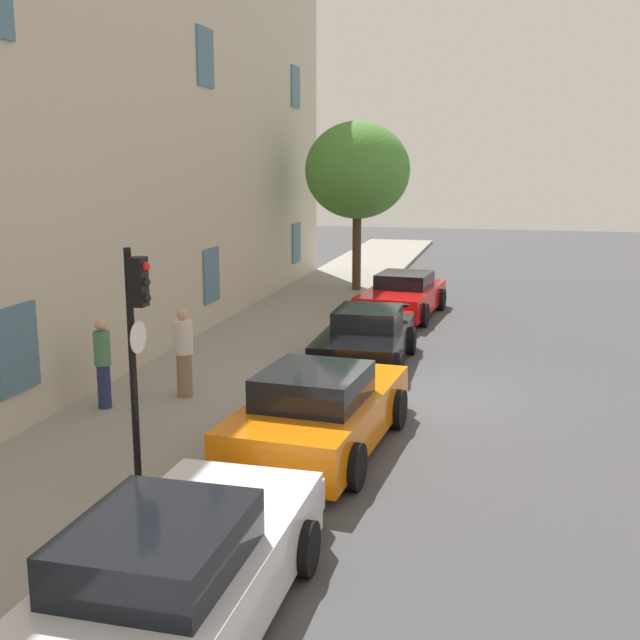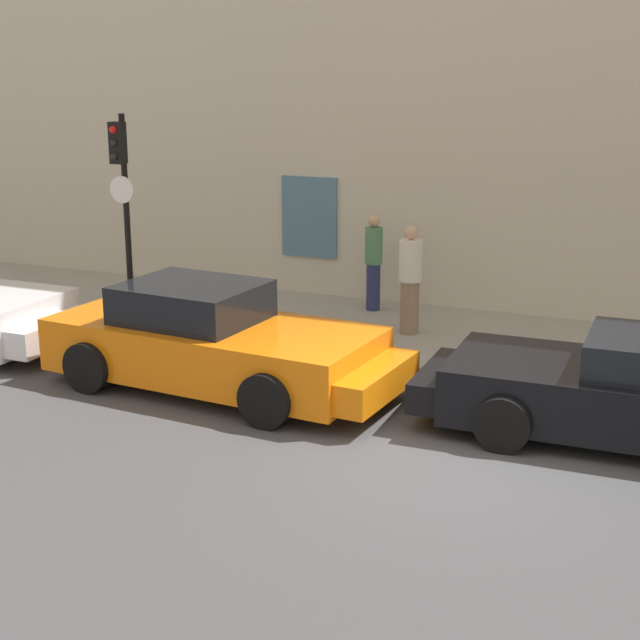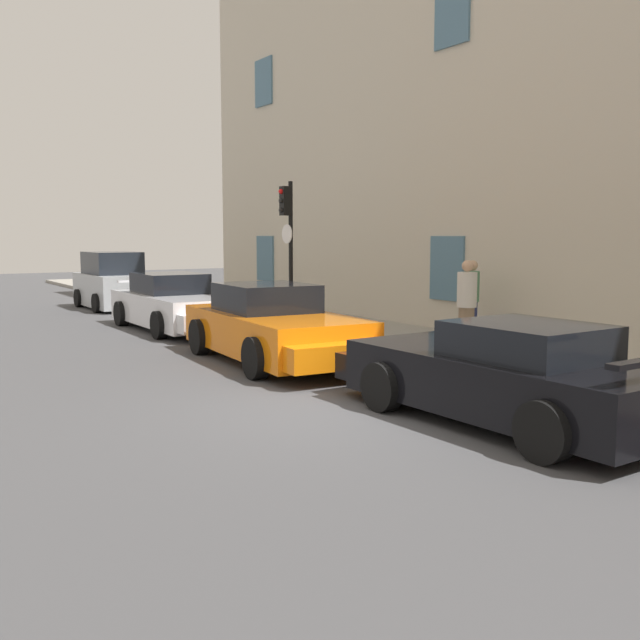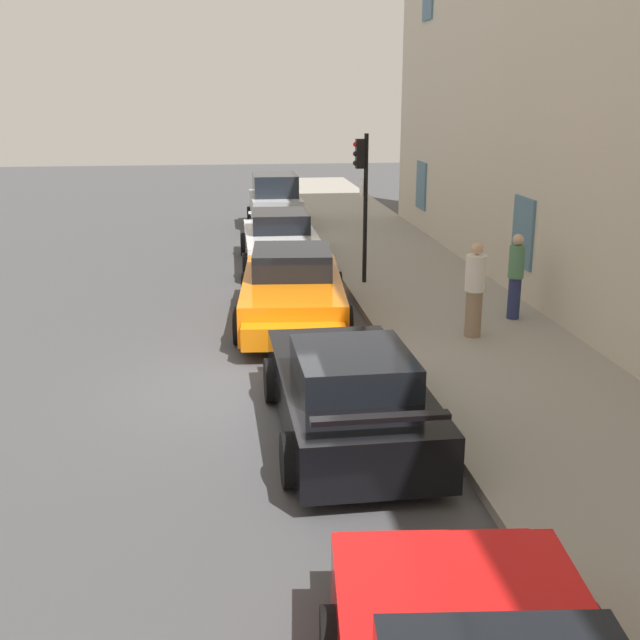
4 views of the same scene
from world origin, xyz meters
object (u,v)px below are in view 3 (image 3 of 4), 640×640
pedestrian_strolling (472,299)px  sportscar_white_middle (497,375)px  pedestrian_admiring (467,305)px  traffic_light (288,230)px  hatchback_parked (113,283)px  sportscar_red_lead (177,306)px  sportscar_yellow_flank (277,329)px

pedestrian_strolling → sportscar_white_middle: bearing=-41.8°
sportscar_white_middle → pedestrian_admiring: (-3.55, 2.94, 0.45)m
pedestrian_admiring → sportscar_white_middle: bearing=-39.6°
sportscar_white_middle → traffic_light: (-8.04, 1.63, 1.91)m
sportscar_white_middle → traffic_light: bearing=168.6°
sportscar_white_middle → hatchback_parked: hatchback_parked is taller
sportscar_red_lead → sportscar_white_middle: (10.62, 0.08, -0.02)m
hatchback_parked → traffic_light: 9.10m
sportscar_white_middle → pedestrian_strolling: size_ratio=2.78×
pedestrian_admiring → traffic_light: bearing=-163.7°
hatchback_parked → pedestrian_strolling: size_ratio=2.09×
traffic_light → sportscar_yellow_flank: bearing=-33.8°
sportscar_yellow_flank → pedestrian_strolling: pedestrian_strolling is taller
sportscar_yellow_flank → pedestrian_admiring: bearing=62.6°
sportscar_yellow_flank → sportscar_white_middle: sportscar_yellow_flank is taller
sportscar_yellow_flank → sportscar_white_middle: 5.21m
sportscar_red_lead → sportscar_yellow_flank: 5.41m
hatchback_parked → sportscar_red_lead: bearing=-2.4°
sportscar_white_middle → sportscar_red_lead: bearing=-179.6°
pedestrian_admiring → hatchback_parked: bearing=-168.3°
sportscar_white_middle → traffic_light: traffic_light is taller
traffic_light → pedestrian_admiring: (4.49, 1.31, -1.46)m
sportscar_red_lead → sportscar_white_middle: 10.62m
traffic_light → pedestrian_strolling: bearing=35.8°
traffic_light → pedestrian_strolling: (3.44, 2.48, -1.47)m
traffic_light → pedestrian_strolling: traffic_light is taller
sportscar_yellow_flank → sportscar_white_middle: size_ratio=1.08×
hatchback_parked → pedestrian_admiring: 13.60m
sportscar_white_middle → pedestrian_admiring: bearing=140.4°
sportscar_white_middle → pedestrian_admiring: 4.63m
pedestrian_admiring → pedestrian_strolling: size_ratio=1.03×
sportscar_red_lead → pedestrian_strolling: (6.02, 4.19, 0.42)m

